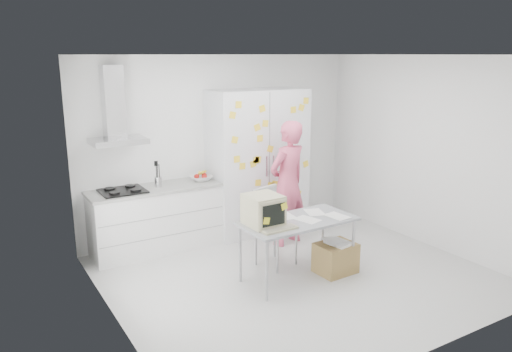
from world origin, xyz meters
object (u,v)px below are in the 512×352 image
desk (277,216)px  cardboard_box (336,257)px  chair (271,221)px  person (288,183)px

desk → cardboard_box: 1.05m
desk → chair: size_ratio=1.39×
person → cardboard_box: person is taller
person → chair: person is taller
chair → desk: bearing=-132.4°
person → desk: person is taller
chair → cardboard_box: size_ratio=2.06×
chair → cardboard_box: bearing=-66.4°
chair → cardboard_box: 0.94m
person → desk: bearing=36.0°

